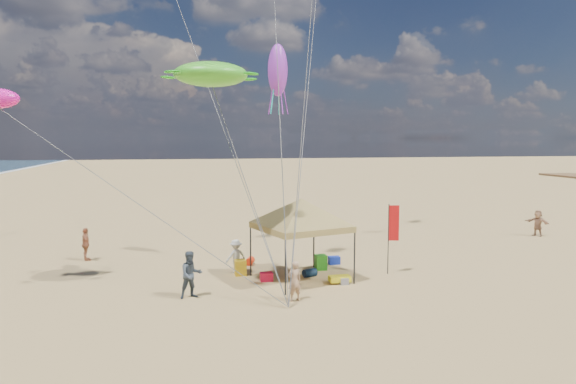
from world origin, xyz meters
The scene contains 18 objects.
ground centered at (0.00, 0.00, 0.00)m, with size 280.00×280.00×0.00m, color tan.
canopy_tent centered at (0.84, 4.22, 3.44)m, with size 6.42×6.42×4.13m.
feather_flag centered at (5.10, 4.33, 2.14)m, with size 0.49×0.12×3.22m.
cooler_red centered at (-0.68, 4.31, 0.19)m, with size 0.54×0.38×0.38m, color red.
cooler_blue centered at (3.09, 6.68, 0.19)m, with size 0.54×0.38×0.38m, color #1329A0.
bag_navy centered at (1.33, 4.61, 0.18)m, with size 0.36×0.36×0.60m, color #0D223B.
bag_orange centered at (-0.98, 7.42, 0.18)m, with size 0.36×0.36×0.60m, color red.
chair_green centered at (2.15, 5.75, 0.35)m, with size 0.50×0.50×0.70m, color #248117.
chair_yellow centered at (-1.67, 5.52, 0.35)m, with size 0.50×0.50×0.70m, color gold.
crate_grey centered at (2.45, 3.12, 0.14)m, with size 0.34×0.30×0.28m, color gray.
beach_cart centered at (2.32, 3.32, 0.20)m, with size 0.90×0.50×0.24m, color yellow.
person_near_a centered at (-0.10, 1.33, 0.78)m, with size 0.57×0.37×1.56m, color tan.
person_near_b centered at (-3.93, 2.53, 0.92)m, with size 0.89×0.70×1.84m, color #3C4752.
person_near_c centered at (-1.82, 6.01, 0.77)m, with size 1.00×0.57×1.54m, color silver.
person_far_a centered at (-8.98, 9.95, 0.84)m, with size 0.98×0.41×1.68m, color #A15F3E.
person_far_c centered at (17.84, 11.20, 0.84)m, with size 1.55×0.49×1.67m, color tan.
turtle_kite centered at (-3.04, 2.85, 8.58)m, with size 2.83×2.26×0.94m, color green.
squid_kite centered at (0.43, 7.47, 9.41)m, with size 0.95×0.95×2.47m, color #A837D7.
Camera 1 is at (-4.31, -17.65, 6.17)m, focal length 32.77 mm.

